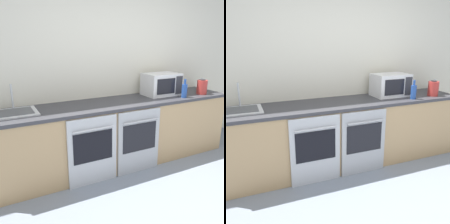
{
  "view_description": "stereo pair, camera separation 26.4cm",
  "coord_description": "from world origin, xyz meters",
  "views": [
    {
      "loc": [
        -1.54,
        -1.24,
        1.71
      ],
      "look_at": [
        -0.11,
        1.59,
        0.76
      ],
      "focal_mm": 40.0,
      "sensor_mm": 36.0,
      "label": 1
    },
    {
      "loc": [
        -1.3,
        -1.35,
        1.71
      ],
      "look_at": [
        -0.11,
        1.59,
        0.76
      ],
      "focal_mm": 40.0,
      "sensor_mm": 36.0,
      "label": 2
    }
  ],
  "objects": [
    {
      "name": "microwave",
      "position": [
        0.74,
        1.67,
        1.05
      ],
      "size": [
        0.52,
        0.35,
        0.32
      ],
      "color": "silver",
      "rests_on": "counter_back"
    },
    {
      "name": "counter_back",
      "position": [
        0.0,
        1.59,
        0.45
      ],
      "size": [
        3.36,
        0.68,
        0.89
      ],
      "color": "tan",
      "rests_on": "ground_plane"
    },
    {
      "name": "oven_right",
      "position": [
        0.11,
        1.25,
        0.43
      ],
      "size": [
        0.61,
        0.06,
        0.84
      ],
      "color": "#A8AAAF",
      "rests_on": "ground_plane"
    },
    {
      "name": "bottle_blue",
      "position": [
        0.93,
        1.38,
        1.0
      ],
      "size": [
        0.08,
        0.08,
        0.26
      ],
      "color": "#234793",
      "rests_on": "counter_back"
    },
    {
      "name": "wall_back",
      "position": [
        0.0,
        1.95,
        1.3
      ],
      "size": [
        10.0,
        0.06,
        2.6
      ],
      "color": "silver",
      "rests_on": "ground_plane"
    },
    {
      "name": "oven_left",
      "position": [
        -0.53,
        1.25,
        0.43
      ],
      "size": [
        0.61,
        0.06,
        0.84
      ],
      "color": "#B7BABF",
      "rests_on": "ground_plane"
    },
    {
      "name": "kettle",
      "position": [
        1.33,
        1.43,
        1.0
      ],
      "size": [
        0.15,
        0.15,
        0.22
      ],
      "color": "#B2332D",
      "rests_on": "counter_back"
    },
    {
      "name": "sink",
      "position": [
        -1.3,
        1.64,
        0.91
      ],
      "size": [
        0.48,
        0.42,
        0.3
      ],
      "color": "silver",
      "rests_on": "counter_back"
    },
    {
      "name": "bottle_clear",
      "position": [
        1.54,
        1.65,
        0.97
      ],
      "size": [
        0.08,
        0.08,
        0.19
      ],
      "color": "silver",
      "rests_on": "counter_back"
    }
  ]
}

